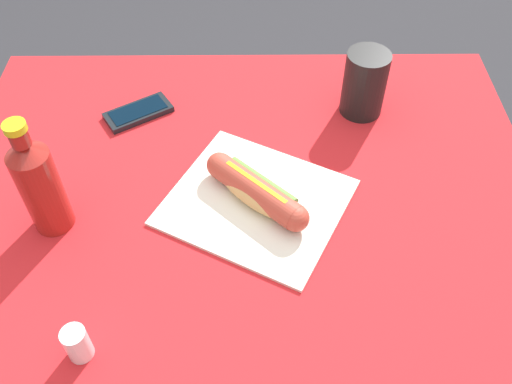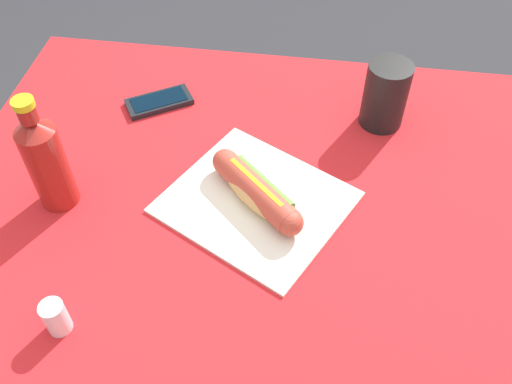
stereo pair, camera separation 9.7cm
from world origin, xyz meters
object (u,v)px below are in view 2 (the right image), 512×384
at_px(cell_phone, 159,102).
at_px(salt_shaker, 56,317).
at_px(soda_bottle, 46,160).
at_px(drinking_cup, 385,95).
at_px(hot_dog, 256,191).

relative_size(cell_phone, salt_shaker, 2.43).
relative_size(soda_bottle, drinking_cup, 1.66).
distance_m(hot_dog, salt_shaker, 0.38).
distance_m(hot_dog, cell_phone, 0.34).
height_order(soda_bottle, drinking_cup, soda_bottle).
height_order(drinking_cup, salt_shaker, drinking_cup).
height_order(cell_phone, salt_shaker, salt_shaker).
relative_size(hot_dog, drinking_cup, 1.30).
bearing_deg(drinking_cup, soda_bottle, -152.64).
bearing_deg(hot_dog, drinking_cup, 49.15).
bearing_deg(soda_bottle, salt_shaker, -68.92).
bearing_deg(drinking_cup, salt_shaker, -131.47).
bearing_deg(cell_phone, hot_dog, -45.00).
bearing_deg(drinking_cup, cell_phone, -178.61).
bearing_deg(soda_bottle, cell_phone, 69.21).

